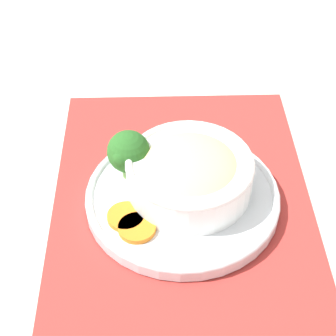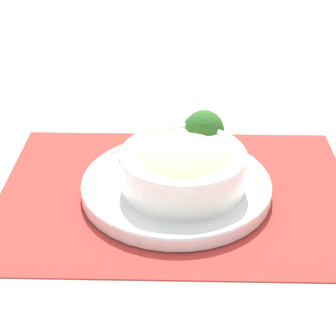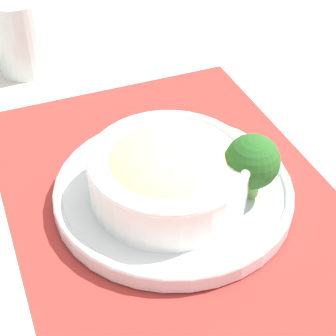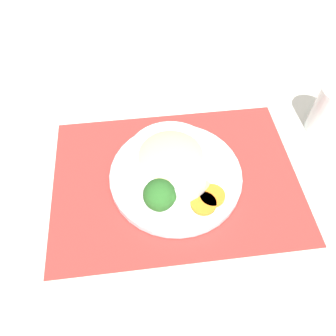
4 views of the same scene
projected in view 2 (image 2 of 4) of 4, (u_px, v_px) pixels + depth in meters
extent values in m
plane|color=beige|center=(176.00, 194.00, 0.81)|extent=(4.00, 4.00, 0.00)
cube|color=#B2332D|center=(176.00, 193.00, 0.81)|extent=(0.53, 0.40, 0.00)
cylinder|color=silver|center=(176.00, 187.00, 0.80)|extent=(0.27, 0.27, 0.02)
torus|color=silver|center=(176.00, 182.00, 0.80)|extent=(0.27, 0.27, 0.01)
cylinder|color=white|center=(183.00, 170.00, 0.78)|extent=(0.17, 0.17, 0.05)
torus|color=white|center=(183.00, 154.00, 0.76)|extent=(0.18, 0.18, 0.01)
ellipsoid|color=beige|center=(183.00, 162.00, 0.77)|extent=(0.14, 0.14, 0.06)
cylinder|color=#759E51|center=(203.00, 150.00, 0.86)|extent=(0.02, 0.02, 0.02)
sphere|color=#286023|center=(204.00, 130.00, 0.84)|extent=(0.06, 0.06, 0.06)
sphere|color=#286023|center=(193.00, 125.00, 0.84)|extent=(0.03, 0.03, 0.03)
sphere|color=#286023|center=(214.00, 130.00, 0.83)|extent=(0.02, 0.02, 0.02)
cylinder|color=orange|center=(149.00, 152.00, 0.86)|extent=(0.05, 0.05, 0.01)
cylinder|color=orange|center=(135.00, 157.00, 0.85)|extent=(0.05, 0.05, 0.01)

